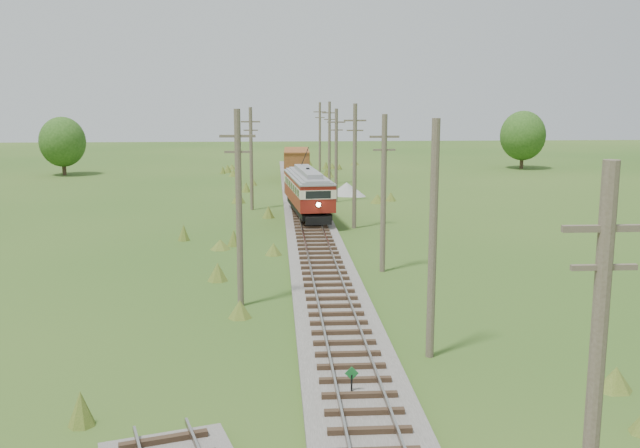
{
  "coord_description": "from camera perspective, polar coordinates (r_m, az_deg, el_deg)",
  "views": [
    {
      "loc": [
        -2.6,
        -19.88,
        9.6
      ],
      "look_at": [
        0.0,
        20.26,
        2.29
      ],
      "focal_mm": 40.0,
      "sensor_mm": 36.0,
      "label": 1
    }
  ],
  "objects": [
    {
      "name": "utility_pole_r_2",
      "position": [
        38.68,
        5.11,
        2.57
      ],
      "size": [
        1.6,
        0.3,
        8.6
      ],
      "color": "brown",
      "rests_on": "ground"
    },
    {
      "name": "utility_pole_r_3",
      "position": [
        51.45,
        2.79,
        4.74
      ],
      "size": [
        1.6,
        0.3,
        9.0
      ],
      "color": "brown",
      "rests_on": "ground"
    },
    {
      "name": "gravel_pile",
      "position": [
        69.19,
        2.26,
        2.8
      ],
      "size": [
        3.4,
        3.6,
        1.24
      ],
      "color": "gray",
      "rests_on": "ground"
    },
    {
      "name": "tree_mid_a",
      "position": [
        91.65,
        -19.91,
        6.2
      ],
      "size": [
        5.46,
        5.46,
        7.03
      ],
      "color": "#38281C",
      "rests_on": "ground"
    },
    {
      "name": "railbed_main",
      "position": [
        54.76,
        -0.93,
        0.4
      ],
      "size": [
        3.6,
        96.0,
        0.57
      ],
      "color": "#605B54",
      "rests_on": "ground"
    },
    {
      "name": "streetcar",
      "position": [
        55.28,
        -0.98,
        2.85
      ],
      "size": [
        3.55,
        11.32,
        5.12
      ],
      "rotation": [
        0.0,
        0.0,
        0.09
      ],
      "color": "black",
      "rests_on": "ground"
    },
    {
      "name": "utility_pole_r_4",
      "position": [
        64.34,
        1.31,
        5.59
      ],
      "size": [
        1.6,
        0.3,
        8.4
      ],
      "color": "brown",
      "rests_on": "ground"
    },
    {
      "name": "utility_pole_l_b",
      "position": [
        60.13,
        -5.53,
        5.31
      ],
      "size": [
        1.6,
        0.3,
        8.6
      ],
      "color": "brown",
      "rests_on": "ground"
    },
    {
      "name": "utility_pole_r_6",
      "position": [
        90.21,
        -0.01,
        7.04
      ],
      "size": [
        1.6,
        0.3,
        8.7
      ],
      "color": "brown",
      "rests_on": "ground"
    },
    {
      "name": "utility_pole_l_a",
      "position": [
        32.31,
        -6.5,
        1.37
      ],
      "size": [
        1.6,
        0.3,
        9.0
      ],
      "color": "brown",
      "rests_on": "ground"
    },
    {
      "name": "utility_pole_r_5",
      "position": [
        77.28,
        0.76,
        6.57
      ],
      "size": [
        1.6,
        0.3,
        8.9
      ],
      "color": "brown",
      "rests_on": "ground"
    },
    {
      "name": "switch_marker",
      "position": [
        23.31,
        2.55,
        -12.34
      ],
      "size": [
        0.45,
        0.06,
        1.08
      ],
      "color": "black",
      "rests_on": "ground"
    },
    {
      "name": "tree_mid_b",
      "position": [
        97.63,
        15.92,
        6.81
      ],
      "size": [
        5.88,
        5.88,
        7.57
      ],
      "color": "#38281C",
      "rests_on": "ground"
    },
    {
      "name": "ground",
      "position": [
        22.23,
        3.5,
        -15.31
      ],
      "size": [
        260.0,
        260.0,
        0.0
      ],
      "primitive_type": "plane",
      "color": "#275318",
      "rests_on": "ground"
    },
    {
      "name": "gondola",
      "position": [
        82.14,
        -1.88,
        5.06
      ],
      "size": [
        3.03,
        8.7,
        2.87
      ],
      "rotation": [
        0.0,
        0.0,
        -0.03
      ],
      "color": "black",
      "rests_on": "ground"
    },
    {
      "name": "utility_pole_r_0",
      "position": [
        14.22,
        21.16,
        -12.0
      ],
      "size": [
        1.6,
        0.3,
        8.5
      ],
      "color": "brown",
      "rests_on": "ground"
    },
    {
      "name": "utility_pole_r_1",
      "position": [
        26.05,
        9.01,
        -1.35
      ],
      "size": [
        0.3,
        0.3,
        8.8
      ],
      "color": "brown",
      "rests_on": "ground"
    }
  ]
}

